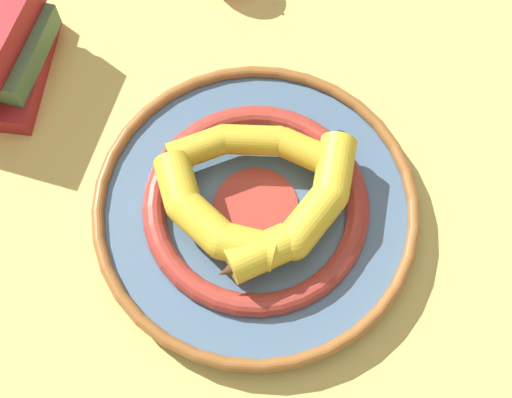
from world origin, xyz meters
name	(u,v)px	position (x,y,z in m)	size (l,w,h in m)	color
ground_plane	(268,216)	(0.00, 0.00, 0.00)	(2.80, 2.80, 0.00)	#E5CC6B
decorative_bowl	(256,207)	(0.00, 0.01, 0.02)	(0.35, 0.35, 0.04)	slate
banana_a	(256,147)	(0.06, 0.02, 0.05)	(0.07, 0.20, 0.03)	gold
banana_b	(206,215)	(-0.03, 0.06, 0.06)	(0.13, 0.15, 0.04)	yellow
banana_c	(303,216)	(-0.02, -0.04, 0.06)	(0.19, 0.13, 0.04)	yellow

